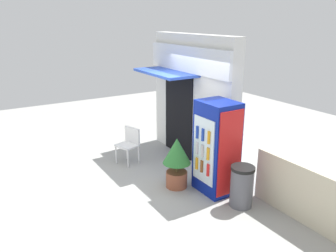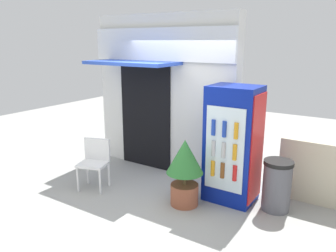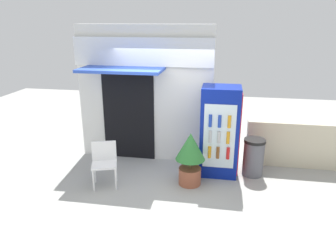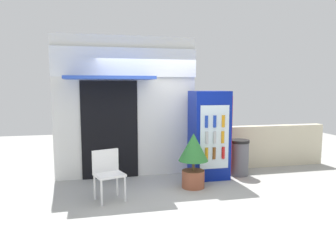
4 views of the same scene
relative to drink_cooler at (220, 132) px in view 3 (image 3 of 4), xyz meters
name	(u,v)px [view 3 (image 3 of 4)]	position (x,y,z in m)	size (l,w,h in m)	color
ground	(162,189)	(-1.04, -0.86, -0.92)	(16.00, 16.00, 0.00)	#A3A39E
storefront_building	(144,92)	(-1.70, 0.59, 0.62)	(2.99, 1.10, 2.98)	silver
drink_cooler	(220,132)	(0.00, 0.00, 0.00)	(0.78, 0.68, 1.84)	navy
plastic_chair	(104,160)	(-2.16, -0.86, -0.41)	(0.57, 0.53, 0.85)	white
potted_plant_near_shop	(190,155)	(-0.53, -0.57, -0.30)	(0.57, 0.57, 1.06)	#995138
trash_bin	(253,157)	(0.71, 0.04, -0.53)	(0.44, 0.44, 0.78)	#595960
stone_boundary_wall	(308,145)	(1.89, 0.63, -0.42)	(2.59, 0.23, 0.99)	beige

